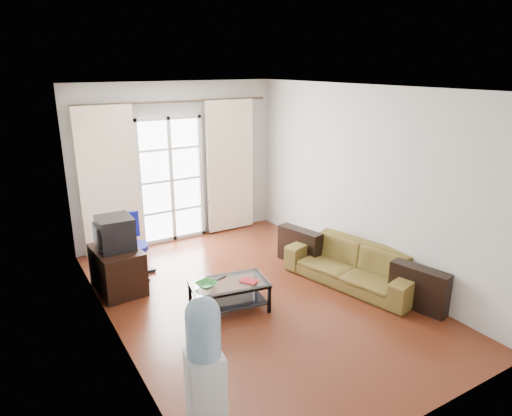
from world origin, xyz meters
The scene contains 20 objects.
floor centered at (0.00, 0.00, 0.00)m, with size 5.20×5.20×0.00m, color #5E2916.
ceiling centered at (0.00, 0.00, 2.70)m, with size 5.20×5.20×0.00m, color white.
wall_back centered at (0.00, 2.60, 1.35)m, with size 3.60×0.02×2.70m, color #B8B6AF.
wall_front centered at (0.00, -2.60, 1.35)m, with size 3.60×0.02×2.70m, color #B8B6AF.
wall_left centered at (-1.80, 0.00, 1.35)m, with size 0.02×5.20×2.70m, color #B8B6AF.
wall_right centered at (1.80, 0.00, 1.35)m, with size 0.02×5.20×2.70m, color #B8B6AF.
french_door centered at (-0.15, 2.54, 1.07)m, with size 1.16×0.06×2.15m.
curtain_rod centered at (0.00, 2.50, 2.38)m, with size 0.04×0.04×3.30m, color #4C3F2D.
curtain_left centered at (-1.20, 2.48, 1.20)m, with size 0.90×0.07×2.35m, color #FFF0CD.
curtain_right centered at (0.95, 2.48, 1.20)m, with size 0.90×0.07×2.35m, color #FFF0CD.
radiator centered at (0.80, 2.50, 0.33)m, with size 0.64×0.12×0.64m, color gray.
sofa centered at (1.38, -0.35, 0.28)m, with size 1.19×2.05×0.56m, color brown.
coffee_table centered at (-0.45, -0.11, 0.25)m, with size 1.02×0.70×0.38m.
bowl centered at (-0.74, -0.08, 0.41)m, with size 0.30×0.30×0.06m, color #308630.
book centered at (-0.29, -0.27, 0.39)m, with size 0.24×0.25×0.02m, color maroon.
remote centered at (-0.49, 0.04, 0.39)m, with size 0.16×0.05×0.02m, color black.
tv_stand centered at (-1.49, 1.15, 0.30)m, with size 0.55×0.82×0.60m, color black.
crt_tv centered at (-1.49, 1.17, 0.82)m, with size 0.50×0.48×0.44m.
task_chair centered at (-1.19, 1.47, 0.27)m, with size 0.66×0.66×0.93m.
water_cooler centered at (-1.60, -1.92, 0.71)m, with size 0.32×0.31×1.35m.
Camera 1 is at (-2.78, -4.65, 2.96)m, focal length 32.00 mm.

